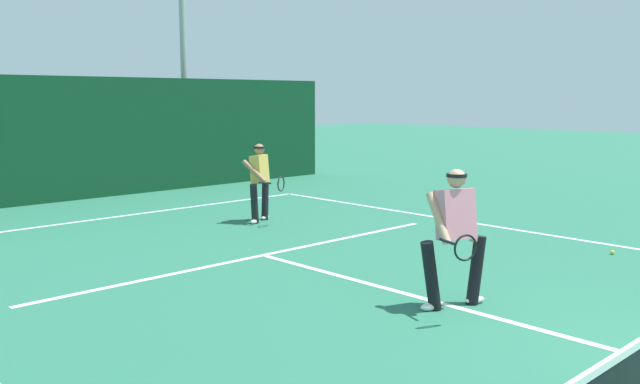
{
  "coord_description": "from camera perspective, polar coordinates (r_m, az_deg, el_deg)",
  "views": [
    {
      "loc": [
        -6.38,
        -1.49,
        2.45
      ],
      "look_at": [
        0.61,
        5.83,
        1.0
      ],
      "focal_mm": 37.7,
      "sensor_mm": 36.0,
      "label": 1
    }
  ],
  "objects": [
    {
      "name": "court_line_baseline_far",
      "position": [
        14.38,
        -16.68,
        -1.99
      ],
      "size": [
        9.27,
        0.1,
        0.01
      ],
      "primitive_type": "cube",
      "color": "white",
      "rests_on": "ground_plane"
    },
    {
      "name": "court_line_service",
      "position": [
        10.49,
        -4.86,
        -5.36
      ],
      "size": [
        7.56,
        0.1,
        0.01
      ],
      "primitive_type": "cube",
      "color": "white",
      "rests_on": "ground_plane"
    },
    {
      "name": "court_line_centre",
      "position": [
        8.29,
        9.7,
        -9.14
      ],
      "size": [
        0.1,
        6.4,
        0.01
      ],
      "primitive_type": "cube",
      "color": "white",
      "rests_on": "ground_plane"
    },
    {
      "name": "player_near",
      "position": [
        7.89,
        11.4,
        -3.36
      ],
      "size": [
        1.05,
        0.83,
        1.63
      ],
      "rotation": [
        0.0,
        0.0,
        2.8
      ],
      "color": "black",
      "rests_on": "ground_plane"
    },
    {
      "name": "player_far",
      "position": [
        13.15,
        -5.12,
        1.07
      ],
      "size": [
        0.71,
        0.92,
        1.54
      ],
      "rotation": [
        0.0,
        0.0,
        3.57
      ],
      "color": "black",
      "rests_on": "ground_plane"
    },
    {
      "name": "tennis_ball",
      "position": [
        11.46,
        23.56,
        -4.71
      ],
      "size": [
        0.07,
        0.07,
        0.07
      ],
      "primitive_type": "sphere",
      "color": "#D1E033",
      "rests_on": "ground_plane"
    },
    {
      "name": "back_fence_windscreen",
      "position": [
        16.73,
        -21.25,
        4.19
      ],
      "size": [
        16.18,
        0.12,
        2.91
      ],
      "primitive_type": "cube",
      "color": "#0E3C22",
      "rests_on": "ground_plane"
    },
    {
      "name": "light_pole",
      "position": [
        19.44,
        -11.57,
        13.29
      ],
      "size": [
        0.55,
        0.44,
        6.85
      ],
      "color": "#9EA39E",
      "rests_on": "ground_plane"
    }
  ]
}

